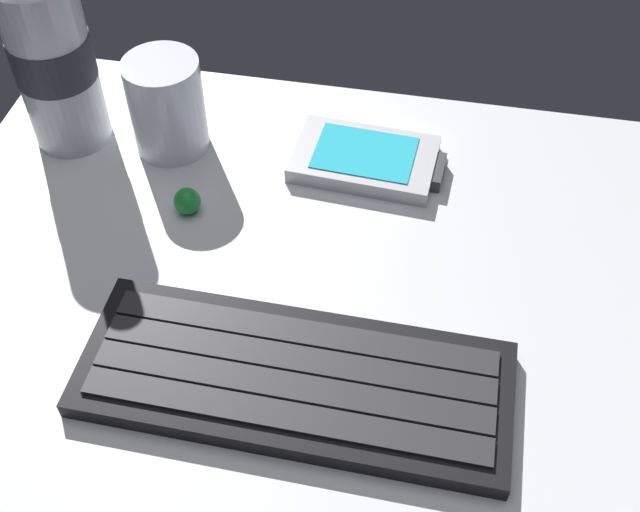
{
  "coord_description": "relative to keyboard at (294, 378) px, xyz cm",
  "views": [
    {
      "loc": [
        7.14,
        -37.42,
        46.38
      ],
      "look_at": [
        0.0,
        0.0,
        3.0
      ],
      "focal_mm": 44.75,
      "sensor_mm": 36.0,
      "label": 1
    }
  ],
  "objects": [
    {
      "name": "trackball_mouse",
      "position": [
        -11.89,
        14.62,
        0.29
      ],
      "size": [
        2.2,
        2.2,
        2.2
      ],
      "primitive_type": "sphere",
      "color": "#198C33",
      "rests_on": "ground_plane"
    },
    {
      "name": "ground_plane",
      "position": [
        0.06,
        8.95,
        -1.79
      ],
      "size": [
        64.0,
        48.0,
        2.8
      ],
      "color": "silver"
    },
    {
      "name": "water_bottle",
      "position": [
        -24.67,
        21.88,
        8.2
      ],
      "size": [
        6.73,
        6.73,
        20.8
      ],
      "color": "silver",
      "rests_on": "ground_plane"
    },
    {
      "name": "keyboard",
      "position": [
        0.0,
        0.0,
        0.0
      ],
      "size": [
        29.14,
        11.38,
        1.7
      ],
      "color": "black",
      "rests_on": "ground_plane"
    },
    {
      "name": "juice_cup",
      "position": [
        -15.64,
        22.33,
        3.1
      ],
      "size": [
        6.4,
        6.4,
        8.5
      ],
      "color": "silver",
      "rests_on": "ground_plane"
    },
    {
      "name": "handheld_device",
      "position": [
        1.5,
        22.7,
        -0.08
      ],
      "size": [
        13.14,
        8.35,
        1.5
      ],
      "color": "#B7BABF",
      "rests_on": "ground_plane"
    }
  ]
}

